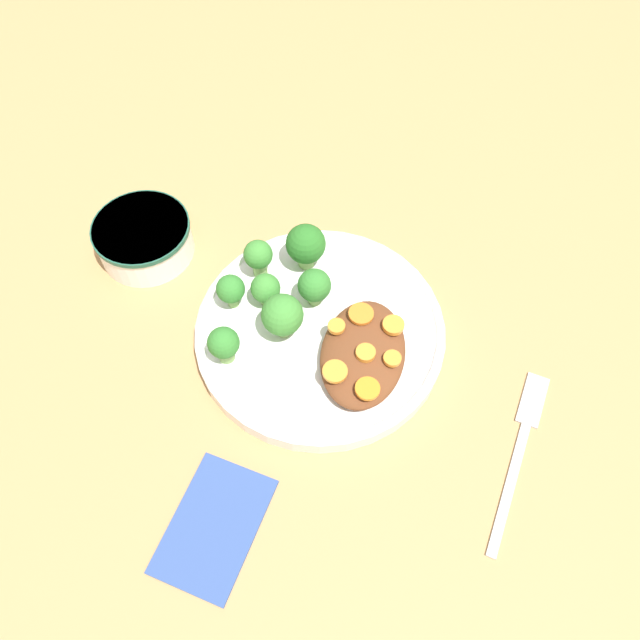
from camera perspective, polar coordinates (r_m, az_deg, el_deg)
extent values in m
plane|color=tan|center=(0.72, 0.00, -1.51)|extent=(4.00, 4.00, 0.00)
cylinder|color=white|center=(0.71, 0.00, -1.08)|extent=(0.28, 0.28, 0.02)
torus|color=white|center=(0.71, 0.00, -0.65)|extent=(0.28, 0.28, 0.01)
cylinder|color=white|center=(0.81, -15.76, 7.17)|extent=(0.12, 0.12, 0.05)
cylinder|color=#235B47|center=(0.79, -16.11, 8.11)|extent=(0.12, 0.12, 0.01)
cylinder|color=white|center=(0.80, -15.99, 7.78)|extent=(0.10, 0.10, 0.01)
ellipsoid|color=brown|center=(0.68, 3.95, -3.04)|extent=(0.14, 0.09, 0.03)
cylinder|color=#759E51|center=(0.75, -1.28, 5.75)|extent=(0.02, 0.02, 0.02)
sphere|color=#286B23|center=(0.73, -1.32, 6.97)|extent=(0.05, 0.05, 0.05)
cylinder|color=#759E51|center=(0.72, -8.00, 1.95)|extent=(0.01, 0.01, 0.02)
sphere|color=#337A2D|center=(0.71, -8.19, 2.83)|extent=(0.03, 0.03, 0.03)
cylinder|color=#7FA85B|center=(0.69, -3.36, -0.63)|extent=(0.02, 0.02, 0.02)
sphere|color=#3D8433|center=(0.67, -3.47, 0.48)|extent=(0.05, 0.05, 0.05)
cylinder|color=#759E51|center=(0.72, -0.51, 2.22)|extent=(0.01, 0.01, 0.02)
sphere|color=#337A2D|center=(0.70, -0.52, 3.19)|extent=(0.04, 0.04, 0.04)
cylinder|color=#759E51|center=(0.74, -5.54, 4.93)|extent=(0.02, 0.02, 0.03)
sphere|color=#3D8433|center=(0.72, -5.68, 5.99)|extent=(0.03, 0.03, 0.03)
cylinder|color=#759E51|center=(0.68, -8.60, -2.93)|extent=(0.02, 0.02, 0.02)
sphere|color=#337A2D|center=(0.67, -8.83, -2.06)|extent=(0.03, 0.03, 0.03)
cylinder|color=#759E51|center=(0.72, -4.90, 2.06)|extent=(0.01, 0.01, 0.02)
sphere|color=#3D8433|center=(0.70, -5.01, 2.91)|extent=(0.03, 0.03, 0.03)
cylinder|color=orange|center=(0.66, 4.19, -3.02)|extent=(0.02, 0.02, 0.01)
cylinder|color=orange|center=(0.65, 1.38, -4.73)|extent=(0.03, 0.03, 0.00)
cylinder|color=orange|center=(0.68, 3.77, 0.56)|extent=(0.03, 0.03, 0.00)
cylinder|color=orange|center=(0.64, 4.37, -6.28)|extent=(0.03, 0.03, 0.00)
cylinder|color=orange|center=(0.68, 6.70, -0.64)|extent=(0.02, 0.02, 0.01)
cylinder|color=orange|center=(0.67, 1.51, -0.58)|extent=(0.02, 0.02, 0.01)
cylinder|color=orange|center=(0.66, 6.63, -3.52)|extent=(0.02, 0.02, 0.00)
cube|color=#B6B6B6|center=(0.68, 16.95, -14.39)|extent=(0.15, 0.04, 0.01)
cube|color=#B6B6B6|center=(0.72, 18.90, -6.88)|extent=(0.07, 0.04, 0.01)
cube|color=#334C8C|center=(0.65, -9.66, -18.01)|extent=(0.14, 0.10, 0.01)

